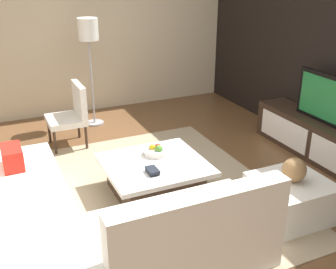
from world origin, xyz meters
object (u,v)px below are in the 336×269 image
object	(u,v)px
floor_lamp	(88,37)
decorative_ball	(294,170)
coffee_table	(155,177)
book_stack	(152,171)
ottoman	(290,198)
fruit_bowl	(157,151)
sectional_couch	(77,223)
media_console	(322,141)
accent_chair_near	(72,112)
television	(329,100)

from	to	relation	value
floor_lamp	decorative_ball	xyz separation A→B (m)	(3.33, 1.12, -0.84)
coffee_table	book_stack	bearing A→B (deg)	-27.77
ottoman	fruit_bowl	distance (m)	1.51
floor_lamp	ottoman	world-z (taller)	floor_lamp
floor_lamp	sectional_couch	bearing A→B (deg)	-17.60
sectional_couch	decorative_ball	xyz separation A→B (m)	(0.34, 2.07, 0.23)
sectional_couch	decorative_ball	world-z (taller)	sectional_couch
media_console	sectional_couch	bearing A→B (deg)	-80.98
sectional_couch	accent_chair_near	distance (m)	2.37
accent_chair_near	decorative_ball	xyz separation A→B (m)	(2.66, 1.58, 0.03)
fruit_bowl	decorative_ball	size ratio (longest dim) A/B	1.17
sectional_couch	decorative_ball	size ratio (longest dim) A/B	10.44
floor_lamp	book_stack	xyz separation A→B (m)	(2.59, -0.07, -0.96)
television	floor_lamp	bearing A→B (deg)	-136.52
sectional_couch	coffee_table	bearing A→B (deg)	122.03
accent_chair_near	sectional_couch	bearing A→B (deg)	-19.50
decorative_ball	ottoman	bearing A→B (deg)	0.00
ottoman	accent_chair_near	bearing A→B (deg)	-149.17
accent_chair_near	ottoman	xyz separation A→B (m)	(2.66, 1.58, -0.29)
book_stack	decorative_ball	bearing A→B (deg)	57.76
book_stack	media_console	bearing A→B (deg)	92.73
ottoman	fruit_bowl	bearing A→B (deg)	-139.54
media_console	sectional_couch	distance (m)	3.33
media_console	floor_lamp	world-z (taller)	floor_lamp
coffee_table	accent_chair_near	xyz separation A→B (m)	(-1.69, -0.51, 0.29)
television	coffee_table	bearing A→B (deg)	-92.49
accent_chair_near	floor_lamp	bearing A→B (deg)	137.59
floor_lamp	fruit_bowl	size ratio (longest dim) A/B	5.85
book_stack	fruit_bowl	bearing A→B (deg)	151.50
television	floor_lamp	distance (m)	3.45
accent_chair_near	fruit_bowl	bearing A→B (deg)	14.26
accent_chair_near	ottoman	world-z (taller)	accent_chair_near
ottoman	coffee_table	bearing A→B (deg)	-131.93
media_console	accent_chair_near	bearing A→B (deg)	-122.55
fruit_bowl	coffee_table	bearing A→B (deg)	-29.38
coffee_table	book_stack	size ratio (longest dim) A/B	6.23
accent_chair_near	fruit_bowl	size ratio (longest dim) A/B	3.11
decorative_ball	sectional_couch	bearing A→B (deg)	-99.32
media_console	book_stack	world-z (taller)	media_console
coffee_table	fruit_bowl	size ratio (longest dim) A/B	3.84
accent_chair_near	fruit_bowl	xyz separation A→B (m)	(1.52, 0.61, -0.06)
ottoman	decorative_ball	size ratio (longest dim) A/B	2.93
ottoman	decorative_ball	distance (m)	0.32
media_console	decorative_ball	distance (m)	1.52
television	fruit_bowl	world-z (taller)	television
accent_chair_near	decorative_ball	bearing A→B (deg)	23.07
book_stack	floor_lamp	bearing A→B (deg)	178.50
book_stack	television	bearing A→B (deg)	92.73
decorative_ball	book_stack	world-z (taller)	decorative_ball
sectional_couch	floor_lamp	size ratio (longest dim) A/B	1.52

